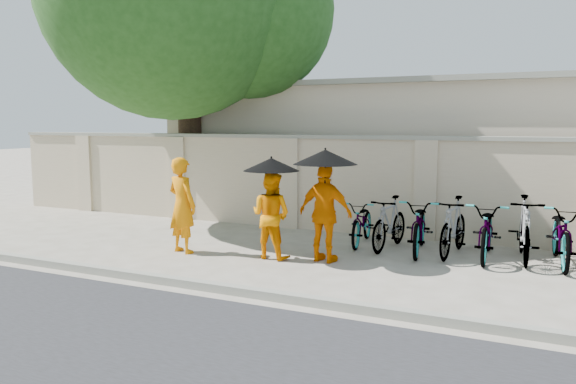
% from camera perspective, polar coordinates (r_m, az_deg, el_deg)
% --- Properties ---
extents(ground, '(80.00, 80.00, 0.00)m').
position_cam_1_polar(ground, '(9.47, -2.18, -7.26)').
color(ground, '#AAA190').
extents(kerb, '(40.00, 0.16, 0.12)m').
position_cam_1_polar(kerb, '(8.04, -7.80, -9.50)').
color(kerb, gray).
rests_on(kerb, ground).
extents(compound_wall, '(20.00, 0.30, 2.00)m').
position_cam_1_polar(compound_wall, '(11.88, 9.21, 0.48)').
color(compound_wall, '#C5B494').
rests_on(compound_wall, ground).
extents(building_behind, '(14.00, 6.00, 3.20)m').
position_cam_1_polar(building_behind, '(15.34, 16.76, 3.98)').
color(building_behind, beige).
rests_on(building_behind, ground).
extents(shade_tree, '(6.70, 6.20, 8.20)m').
position_cam_1_polar(shade_tree, '(13.91, -10.56, 18.37)').
color(shade_tree, brown).
rests_on(shade_tree, ground).
extents(monk_left, '(0.72, 0.56, 1.73)m').
position_cam_1_polar(monk_left, '(10.28, -10.71, -1.32)').
color(monk_left, orange).
rests_on(monk_left, ground).
extents(monk_center, '(0.78, 0.63, 1.51)m').
position_cam_1_polar(monk_center, '(9.70, -1.74, -2.37)').
color(monk_center, orange).
rests_on(monk_center, ground).
extents(parasol_center, '(0.96, 0.96, 0.90)m').
position_cam_1_polar(parasol_center, '(9.50, -1.71, 2.81)').
color(parasol_center, black).
rests_on(parasol_center, ground).
extents(monk_right, '(1.03, 0.55, 1.67)m').
position_cam_1_polar(monk_right, '(9.43, 3.82, -2.15)').
color(monk_right, '#E56B00').
rests_on(monk_right, ground).
extents(parasol_right, '(1.07, 1.07, 0.96)m').
position_cam_1_polar(parasol_right, '(9.24, 3.80, 3.57)').
color(parasol_right, black).
rests_on(parasol_right, ground).
extents(bike_0, '(0.75, 1.70, 0.87)m').
position_cam_1_polar(bike_0, '(10.93, 7.58, -3.06)').
color(bike_0, gray).
rests_on(bike_0, ground).
extents(bike_1, '(0.64, 1.68, 0.98)m').
position_cam_1_polar(bike_1, '(10.59, 10.27, -3.12)').
color(bike_1, gray).
rests_on(bike_1, ground).
extents(bike_2, '(0.91, 1.98, 1.00)m').
position_cam_1_polar(bike_2, '(10.42, 13.29, -3.31)').
color(bike_2, gray).
rests_on(bike_2, ground).
extents(bike_3, '(0.64, 1.77, 1.04)m').
position_cam_1_polar(bike_3, '(10.33, 16.45, -3.39)').
color(bike_3, gray).
rests_on(bike_3, ground).
extents(bike_4, '(0.74, 1.94, 1.01)m').
position_cam_1_polar(bike_4, '(10.27, 19.64, -3.66)').
color(bike_4, gray).
rests_on(bike_4, ground).
extents(bike_5, '(0.71, 1.88, 1.10)m').
position_cam_1_polar(bike_5, '(10.33, 22.90, -3.48)').
color(bike_5, gray).
rests_on(bike_5, ground).
extents(bike_6, '(0.88, 2.03, 1.04)m').
position_cam_1_polar(bike_6, '(10.32, 26.09, -3.85)').
color(bike_6, gray).
rests_on(bike_6, ground).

